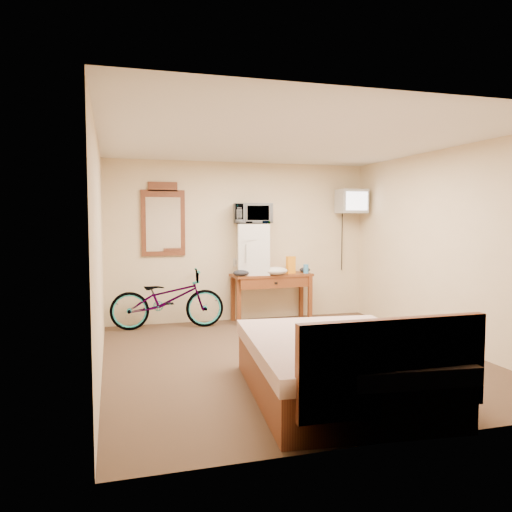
% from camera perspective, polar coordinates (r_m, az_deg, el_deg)
% --- Properties ---
extents(room, '(4.60, 4.64, 2.50)m').
position_cam_1_polar(room, '(5.75, 3.91, 0.63)').
color(room, '#513628').
rests_on(room, ground).
extents(desk, '(1.29, 0.56, 0.75)m').
position_cam_1_polar(desk, '(7.84, 1.85, -3.00)').
color(desk, brown).
rests_on(desk, floor).
extents(mini_fridge, '(0.56, 0.54, 0.78)m').
position_cam_1_polar(mini_fridge, '(7.75, -0.36, 0.78)').
color(mini_fridge, white).
rests_on(mini_fridge, desk).
extents(microwave, '(0.63, 0.48, 0.32)m').
position_cam_1_polar(microwave, '(7.73, -0.36, 4.87)').
color(microwave, white).
rests_on(microwave, mini_fridge).
extents(snack_bag, '(0.15, 0.10, 0.27)m').
position_cam_1_polar(snack_bag, '(7.91, 3.99, -1.02)').
color(snack_bag, orange).
rests_on(snack_bag, desk).
extents(blue_cup, '(0.08, 0.08, 0.14)m').
position_cam_1_polar(blue_cup, '(7.96, 5.73, -1.46)').
color(blue_cup, '#3C8DCF').
rests_on(blue_cup, desk).
extents(cloth_cream, '(0.40, 0.31, 0.12)m').
position_cam_1_polar(cloth_cream, '(7.70, 2.20, -1.71)').
color(cloth_cream, beige).
rests_on(cloth_cream, desk).
extents(cloth_dark_a, '(0.25, 0.18, 0.09)m').
position_cam_1_polar(cloth_dark_a, '(7.53, -1.73, -1.96)').
color(cloth_dark_a, black).
rests_on(cloth_dark_a, desk).
extents(cloth_dark_b, '(0.18, 0.14, 0.08)m').
position_cam_1_polar(cloth_dark_b, '(8.10, 5.59, -1.58)').
color(cloth_dark_b, black).
rests_on(cloth_dark_b, desk).
extents(crt_television, '(0.45, 0.57, 0.39)m').
position_cam_1_polar(crt_television, '(8.32, 10.85, 6.14)').
color(crt_television, black).
rests_on(crt_television, room).
extents(wall_mirror, '(0.66, 0.04, 1.12)m').
position_cam_1_polar(wall_mirror, '(7.70, -10.56, 4.04)').
color(wall_mirror, brown).
rests_on(wall_mirror, room).
extents(bicycle, '(1.68, 0.67, 0.87)m').
position_cam_1_polar(bicycle, '(7.47, -10.08, -4.88)').
color(bicycle, black).
rests_on(bicycle, floor).
extents(bed, '(1.75, 2.20, 0.90)m').
position_cam_1_polar(bed, '(4.66, 9.59, -12.27)').
color(bed, brown).
rests_on(bed, floor).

